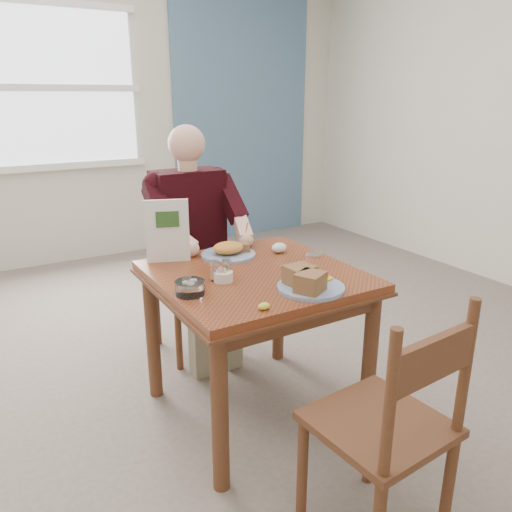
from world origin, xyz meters
TOP-DOWN VIEW (x-y plane):
  - floor at (0.00, 0.00)m, footprint 6.00×6.00m
  - wall_back at (0.00, 3.00)m, footprint 5.50×0.00m
  - accent_panel at (1.60, 2.98)m, footprint 1.60×0.02m
  - lemon_wedge at (-0.19, -0.39)m, footprint 0.06×0.05m
  - napkin at (0.26, 0.20)m, footprint 0.09×0.08m
  - metal_dish at (0.39, 0.06)m, footprint 0.10×0.10m
  - window at (-0.40, 2.97)m, footprint 1.72×0.04m
  - table at (0.00, 0.00)m, footprint 0.92×0.92m
  - chair_far at (0.00, 0.80)m, footprint 0.42×0.42m
  - chair_near at (-0.01, -0.91)m, footprint 0.45×0.45m
  - diner at (0.00, 0.71)m, footprint 0.53×0.56m
  - near_plate at (0.08, -0.30)m, footprint 0.37×0.37m
  - far_plate at (0.01, 0.28)m, footprint 0.34×0.34m
  - caddy at (-0.18, -0.03)m, footprint 0.11×0.11m
  - shakers at (-0.19, -0.01)m, footprint 0.10×0.06m
  - creamer at (-0.37, -0.10)m, footprint 0.15×0.15m
  - menu at (-0.29, 0.35)m, footprint 0.21×0.09m

SIDE VIEW (x-z plane):
  - floor at x=0.00m, z-range 0.00..0.00m
  - chair_far at x=0.00m, z-range 0.00..0.95m
  - chair_near at x=-0.01m, z-range 0.00..0.95m
  - table at x=0.00m, z-range 0.26..1.01m
  - metal_dish at x=0.39m, z-range 0.75..0.76m
  - lemon_wedge at x=-0.19m, z-range 0.75..0.78m
  - caddy at x=-0.18m, z-range 0.74..0.81m
  - napkin at x=0.26m, z-range 0.75..0.80m
  - far_plate at x=0.01m, z-range 0.74..0.82m
  - creamer at x=-0.37m, z-range 0.75..0.81m
  - near_plate at x=0.08m, z-range 0.74..0.83m
  - shakers at x=-0.19m, z-range 0.75..0.84m
  - diner at x=0.00m, z-range 0.12..1.50m
  - menu at x=-0.29m, z-range 0.75..1.06m
  - accent_panel at x=1.60m, z-range 0.00..2.80m
  - wall_back at x=0.00m, z-range -1.35..4.15m
  - window at x=-0.40m, z-range 0.89..2.31m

